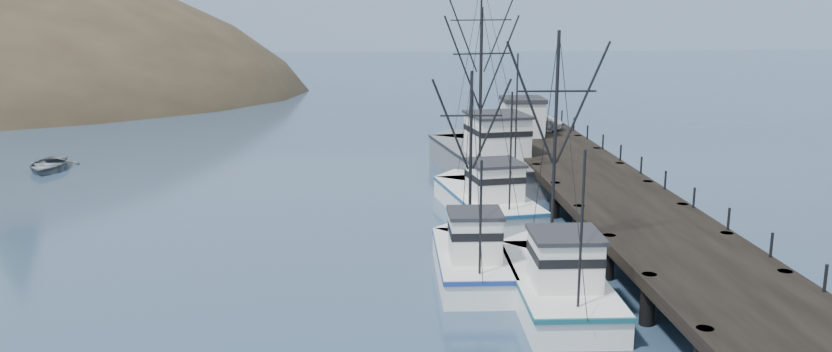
{
  "coord_description": "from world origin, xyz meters",
  "views": [
    {
      "loc": [
        0.91,
        -26.88,
        12.13
      ],
      "look_at": [
        3.68,
        15.92,
        2.5
      ],
      "focal_mm": 35.0,
      "sensor_mm": 36.0,
      "label": 1
    }
  ],
  "objects_px": {
    "trawler_far": "(485,199)",
    "pier_shed": "(522,116)",
    "trawler_mid": "(471,259)",
    "motorboat": "(48,170)",
    "pickup_truck": "(527,120)",
    "trawler_near": "(555,281)",
    "pier": "(602,187)",
    "work_vessel": "(486,158)"
  },
  "relations": [
    {
      "from": "pier",
      "to": "pier_shed",
      "type": "xyz_separation_m",
      "value": [
        -1.5,
        15.29,
        1.73
      ]
    },
    {
      "from": "trawler_mid",
      "to": "motorboat",
      "type": "bearing_deg",
      "value": 138.33
    },
    {
      "from": "work_vessel",
      "to": "pier_shed",
      "type": "bearing_deg",
      "value": 52.96
    },
    {
      "from": "pier",
      "to": "trawler_far",
      "type": "bearing_deg",
      "value": 168.73
    },
    {
      "from": "trawler_near",
      "to": "trawler_mid",
      "type": "relative_size",
      "value": 1.2
    },
    {
      "from": "pier_shed",
      "to": "motorboat",
      "type": "relative_size",
      "value": 0.63
    },
    {
      "from": "trawler_mid",
      "to": "pickup_truck",
      "type": "bearing_deg",
      "value": 73.86
    },
    {
      "from": "trawler_near",
      "to": "trawler_far",
      "type": "distance_m",
      "value": 13.6
    },
    {
      "from": "motorboat",
      "to": "trawler_mid",
      "type": "bearing_deg",
      "value": -46.84
    },
    {
      "from": "pier",
      "to": "trawler_far",
      "type": "relative_size",
      "value": 3.73
    },
    {
      "from": "pier_shed",
      "to": "pickup_truck",
      "type": "xyz_separation_m",
      "value": [
        0.85,
        2.54,
        -0.67
      ]
    },
    {
      "from": "trawler_near",
      "to": "trawler_mid",
      "type": "bearing_deg",
      "value": 134.7
    },
    {
      "from": "trawler_near",
      "to": "pier_shed",
      "type": "distance_m",
      "value": 28.01
    },
    {
      "from": "pier_shed",
      "to": "trawler_near",
      "type": "bearing_deg",
      "value": -98.19
    },
    {
      "from": "pickup_truck",
      "to": "motorboat",
      "type": "xyz_separation_m",
      "value": [
        -34.84,
        -3.07,
        -2.75
      ]
    },
    {
      "from": "pier",
      "to": "pickup_truck",
      "type": "height_order",
      "value": "pickup_truck"
    },
    {
      "from": "trawler_mid",
      "to": "pier_shed",
      "type": "bearing_deg",
      "value": 74.11
    },
    {
      "from": "trawler_mid",
      "to": "motorboat",
      "type": "xyz_separation_m",
      "value": [
        -27.0,
        24.02,
        -0.82
      ]
    },
    {
      "from": "pier",
      "to": "trawler_far",
      "type": "xyz_separation_m",
      "value": [
        -6.32,
        1.26,
        -0.87
      ]
    },
    {
      "from": "trawler_far",
      "to": "pier_shed",
      "type": "relative_size",
      "value": 3.69
    },
    {
      "from": "trawler_far",
      "to": "motorboat",
      "type": "xyz_separation_m",
      "value": [
        -29.17,
        13.5,
        -0.82
      ]
    },
    {
      "from": "trawler_near",
      "to": "pier",
      "type": "bearing_deg",
      "value": 66.03
    },
    {
      "from": "pier",
      "to": "motorboat",
      "type": "relative_size",
      "value": 8.68
    },
    {
      "from": "trawler_near",
      "to": "pickup_truck",
      "type": "relative_size",
      "value": 2.05
    },
    {
      "from": "pier_shed",
      "to": "pickup_truck",
      "type": "bearing_deg",
      "value": 71.44
    },
    {
      "from": "trawler_mid",
      "to": "pier_shed",
      "type": "distance_m",
      "value": 25.67
    },
    {
      "from": "trawler_far",
      "to": "work_vessel",
      "type": "height_order",
      "value": "work_vessel"
    },
    {
      "from": "work_vessel",
      "to": "pickup_truck",
      "type": "xyz_separation_m",
      "value": [
        4.18,
        6.94,
        1.53
      ]
    },
    {
      "from": "trawler_far",
      "to": "pickup_truck",
      "type": "height_order",
      "value": "trawler_far"
    },
    {
      "from": "pier",
      "to": "pier_shed",
      "type": "height_order",
      "value": "pier_shed"
    },
    {
      "from": "pickup_truck",
      "to": "pier_shed",
      "type": "bearing_deg",
      "value": 166.5
    },
    {
      "from": "trawler_mid",
      "to": "trawler_near",
      "type": "bearing_deg",
      "value": -45.3
    },
    {
      "from": "trawler_mid",
      "to": "pickup_truck",
      "type": "distance_m",
      "value": 28.28
    },
    {
      "from": "trawler_near",
      "to": "motorboat",
      "type": "xyz_separation_m",
      "value": [
        -30.01,
        27.07,
        -0.82
      ]
    },
    {
      "from": "work_vessel",
      "to": "pickup_truck",
      "type": "bearing_deg",
      "value": 58.98
    },
    {
      "from": "motorboat",
      "to": "work_vessel",
      "type": "bearing_deg",
      "value": -12.36
    },
    {
      "from": "motorboat",
      "to": "trawler_near",
      "type": "bearing_deg",
      "value": -47.22
    },
    {
      "from": "pier",
      "to": "trawler_near",
      "type": "height_order",
      "value": "trawler_near"
    },
    {
      "from": "trawler_mid",
      "to": "motorboat",
      "type": "height_order",
      "value": "trawler_mid"
    },
    {
      "from": "pier",
      "to": "pickup_truck",
      "type": "distance_m",
      "value": 17.87
    },
    {
      "from": "pier_shed",
      "to": "motorboat",
      "type": "distance_m",
      "value": 34.16
    },
    {
      "from": "trawler_near",
      "to": "trawler_mid",
      "type": "distance_m",
      "value": 4.29
    }
  ]
}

